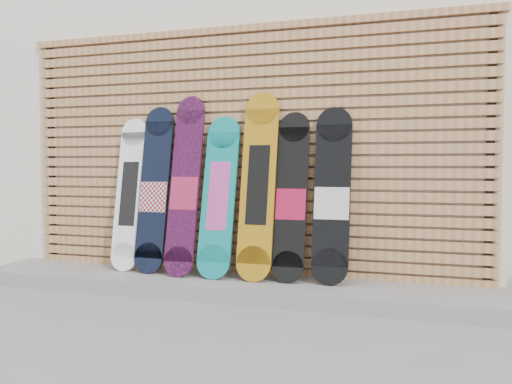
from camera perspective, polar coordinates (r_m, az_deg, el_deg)
ground at (r=3.62m, az=-4.21°, el=-14.14°), size 80.00×80.00×0.00m
building at (r=6.82m, az=10.45°, el=9.12°), size 12.00×5.00×3.60m
concrete_step at (r=4.27m, az=-2.83°, el=-10.64°), size 4.60×0.70×0.12m
slat_wall at (r=4.43m, az=-1.61°, el=4.81°), size 4.26×0.08×2.29m
snowboard_0 at (r=4.71m, az=-14.28°, el=-0.19°), size 0.26×0.28×1.39m
snowboard_1 at (r=4.57m, az=-11.57°, el=0.23°), size 0.28×0.31×1.49m
snowboard_2 at (r=4.40m, az=-8.14°, el=0.72°), size 0.27×0.36×1.58m
snowboard_3 at (r=4.29m, az=-4.28°, el=-0.44°), size 0.29×0.36×1.39m
snowboard_4 at (r=4.18m, az=0.24°, el=0.83°), size 0.30×0.35×1.58m
snowboard_5 at (r=4.13m, az=4.04°, el=-0.58°), size 0.26×0.31×1.41m
snowboard_6 at (r=4.08m, az=8.68°, el=-0.44°), size 0.30×0.29×1.44m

